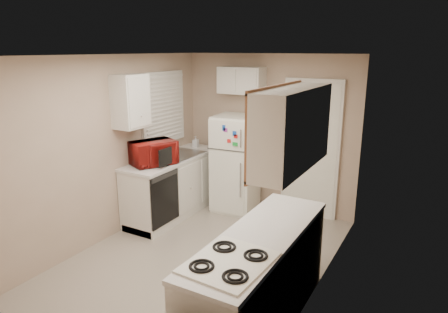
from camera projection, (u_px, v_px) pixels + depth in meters
The scene contains 18 objects.
floor at pixel (204, 256), 4.92m from camera, with size 3.80×3.80×0.00m, color #B4A899.
ceiling at pixel (201, 55), 4.29m from camera, with size 3.80×3.80×0.00m, color white.
wall_left at pixel (113, 148), 5.27m from camera, with size 3.80×3.80×0.00m, color tan.
wall_right at pixel (322, 181), 3.94m from camera, with size 3.80×3.80×0.00m, color tan.
wall_back at pixel (268, 133), 6.20m from camera, with size 2.80×2.80×0.00m, color tan.
wall_front at pixel (68, 223), 3.01m from camera, with size 2.80×2.80×0.00m, color tan.
left_counter at pixel (174, 186), 6.08m from camera, with size 0.60×1.80×0.90m, color silver.
dishwasher at pixel (165, 199), 5.42m from camera, with size 0.03×0.58×0.72m, color black.
sink at pixel (179, 157), 6.10m from camera, with size 0.54×0.74×0.16m, color gray.
microwave at pixel (153, 154), 5.56m from camera, with size 0.33×0.60×0.40m, color maroon.
soap_bottle at pixel (196, 141), 6.54m from camera, with size 0.08×0.08×0.18m, color silver.
window_blinds at pixel (164, 108), 6.03m from camera, with size 0.10×0.98×1.08m, color silver.
upper_cabinet_left at pixel (131, 101), 5.22m from camera, with size 0.30×0.45×0.70m, color silver.
refrigerator at pixel (236, 164), 6.16m from camera, with size 0.62×0.60×1.50m, color white.
cabinet_over_fridge at pixel (242, 80), 6.05m from camera, with size 0.70×0.30×0.40m, color silver.
interior_door at pixel (311, 150), 5.88m from camera, with size 0.86×0.06×2.08m, color white.
right_counter at pixel (259, 280), 3.60m from camera, with size 0.60×2.00×0.90m, color silver.
upper_cabinet_right at pixel (293, 129), 3.43m from camera, with size 0.30×1.20×0.70m, color silver.
Camera 1 is at (2.39, -3.73, 2.47)m, focal length 32.00 mm.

